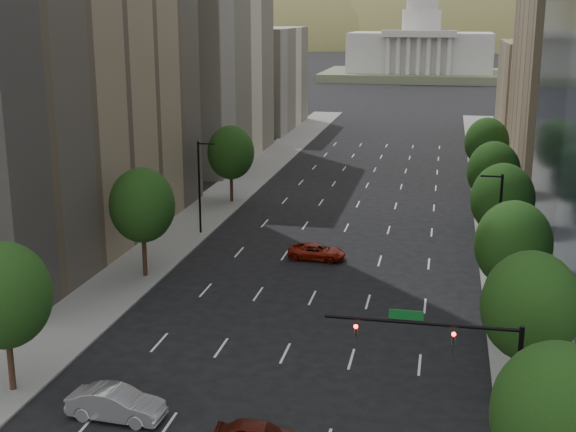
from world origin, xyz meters
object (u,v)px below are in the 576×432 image
Objects in this scene: capitol at (420,52)px; car_red_far at (317,252)px; traffic_signal at (464,359)px; car_silver at (116,404)px.

capitol is 190.50m from car_red_far.
car_red_far is at bearing 111.79° from traffic_signal.
car_silver is at bearing -91.84° from capitol.
traffic_signal is 219.99m from capitol.
capitol is 11.62× the size of car_silver.
car_silver is 1.05× the size of car_red_far.
car_red_far is (5.82, 29.06, -0.17)m from car_silver.
car_silver is (-17.56, 0.31, -4.32)m from traffic_signal.
capitol is 12.20× the size of car_red_far.
car_silver is 29.64m from car_red_far.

